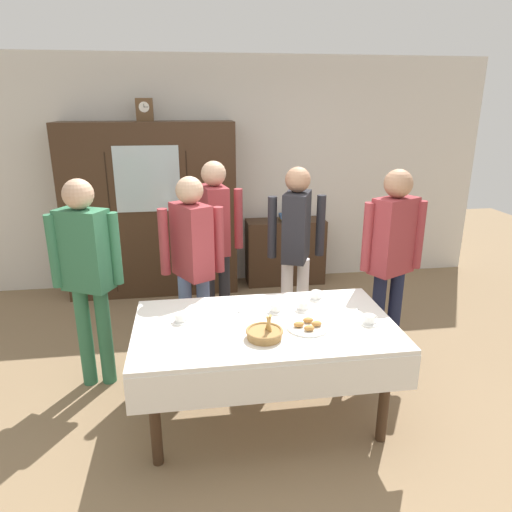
# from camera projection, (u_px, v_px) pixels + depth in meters

# --- Properties ---
(ground_plane) EXTENTS (12.00, 12.00, 0.00)m
(ground_plane) POSITION_uv_depth(u_px,v_px,m) (260.00, 399.00, 3.58)
(ground_plane) COLOR #846B4C
(ground_plane) RESTS_ON ground
(back_wall) EXTENTS (6.40, 0.10, 2.70)m
(back_wall) POSITION_uv_depth(u_px,v_px,m) (226.00, 174.00, 5.65)
(back_wall) COLOR silver
(back_wall) RESTS_ON ground
(dining_table) EXTENTS (1.76, 1.01, 0.75)m
(dining_table) POSITION_uv_depth(u_px,v_px,m) (265.00, 338.00, 3.16)
(dining_table) COLOR #3D2819
(dining_table) RESTS_ON ground
(wall_cabinet) EXTENTS (1.93, 0.46, 1.98)m
(wall_cabinet) POSITION_uv_depth(u_px,v_px,m) (151.00, 210.00, 5.36)
(wall_cabinet) COLOR #3D2819
(wall_cabinet) RESTS_ON ground
(mantel_clock) EXTENTS (0.18, 0.11, 0.24)m
(mantel_clock) POSITION_uv_depth(u_px,v_px,m) (145.00, 110.00, 5.01)
(mantel_clock) COLOR brown
(mantel_clock) RESTS_ON wall_cabinet
(bookshelf_low) EXTENTS (0.96, 0.35, 0.80)m
(bookshelf_low) POSITION_uv_depth(u_px,v_px,m) (285.00, 251.00, 5.81)
(bookshelf_low) COLOR #3D2819
(bookshelf_low) RESTS_ON ground
(book_stack) EXTENTS (0.17, 0.21, 0.07)m
(book_stack) POSITION_uv_depth(u_px,v_px,m) (286.00, 217.00, 5.68)
(book_stack) COLOR #B29333
(book_stack) RESTS_ON bookshelf_low
(tea_cup_near_left) EXTENTS (0.13, 0.13, 0.06)m
(tea_cup_near_left) POSITION_uv_depth(u_px,v_px,m) (369.00, 320.00, 3.15)
(tea_cup_near_left) COLOR white
(tea_cup_near_left) RESTS_ON dining_table
(tea_cup_front_edge) EXTENTS (0.13, 0.13, 0.06)m
(tea_cup_front_edge) POSITION_uv_depth(u_px,v_px,m) (303.00, 306.00, 3.36)
(tea_cup_front_edge) COLOR white
(tea_cup_front_edge) RESTS_ON dining_table
(tea_cup_far_left) EXTENTS (0.13, 0.13, 0.06)m
(tea_cup_far_left) POSITION_uv_depth(u_px,v_px,m) (316.00, 296.00, 3.55)
(tea_cup_far_left) COLOR white
(tea_cup_far_left) RESTS_ON dining_table
(tea_cup_back_edge) EXTENTS (0.13, 0.13, 0.06)m
(tea_cup_back_edge) POSITION_uv_depth(u_px,v_px,m) (276.00, 308.00, 3.32)
(tea_cup_back_edge) COLOR white
(tea_cup_back_edge) RESTS_ON dining_table
(tea_cup_center) EXTENTS (0.13, 0.13, 0.06)m
(tea_cup_center) POSITION_uv_depth(u_px,v_px,m) (181.00, 318.00, 3.17)
(tea_cup_center) COLOR white
(tea_cup_center) RESTS_ON dining_table
(bread_basket) EXTENTS (0.24, 0.24, 0.16)m
(bread_basket) POSITION_uv_depth(u_px,v_px,m) (265.00, 333.00, 2.95)
(bread_basket) COLOR #9E7542
(bread_basket) RESTS_ON dining_table
(pastry_plate) EXTENTS (0.28, 0.28, 0.05)m
(pastry_plate) POSITION_uv_depth(u_px,v_px,m) (308.00, 326.00, 3.09)
(pastry_plate) COLOR white
(pastry_plate) RESTS_ON dining_table
(spoon_mid_right) EXTENTS (0.12, 0.02, 0.01)m
(spoon_mid_right) POSITION_uv_depth(u_px,v_px,m) (353.00, 310.00, 3.36)
(spoon_mid_right) COLOR silver
(spoon_mid_right) RESTS_ON dining_table
(spoon_front_edge) EXTENTS (0.12, 0.02, 0.01)m
(spoon_front_edge) POSITION_uv_depth(u_px,v_px,m) (236.00, 312.00, 3.32)
(spoon_front_edge) COLOR silver
(spoon_front_edge) RESTS_ON dining_table
(spoon_near_right) EXTENTS (0.12, 0.02, 0.01)m
(spoon_near_right) POSITION_uv_depth(u_px,v_px,m) (202.00, 306.00, 3.41)
(spoon_near_right) COLOR silver
(spoon_near_right) RESTS_ON dining_table
(person_by_cabinet) EXTENTS (0.52, 0.34, 1.68)m
(person_by_cabinet) POSITION_uv_depth(u_px,v_px,m) (392.00, 250.00, 3.80)
(person_by_cabinet) COLOR #191E38
(person_by_cabinet) RESTS_ON ground
(person_behind_table_right) EXTENTS (0.52, 0.41, 1.65)m
(person_behind_table_right) POSITION_uv_depth(u_px,v_px,m) (296.00, 239.00, 4.17)
(person_behind_table_right) COLOR silver
(person_behind_table_right) RESTS_ON ground
(person_beside_shelf) EXTENTS (0.52, 0.41, 1.63)m
(person_beside_shelf) POSITION_uv_depth(u_px,v_px,m) (192.00, 255.00, 3.79)
(person_beside_shelf) COLOR slate
(person_beside_shelf) RESTS_ON ground
(person_behind_table_left) EXTENTS (0.52, 0.39, 1.68)m
(person_behind_table_left) POSITION_uv_depth(u_px,v_px,m) (215.00, 232.00, 4.33)
(person_behind_table_left) COLOR #232328
(person_behind_table_left) RESTS_ON ground
(person_near_right_end) EXTENTS (0.52, 0.34, 1.66)m
(person_near_right_end) POSITION_uv_depth(u_px,v_px,m) (87.00, 265.00, 3.49)
(person_near_right_end) COLOR #33704C
(person_near_right_end) RESTS_ON ground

